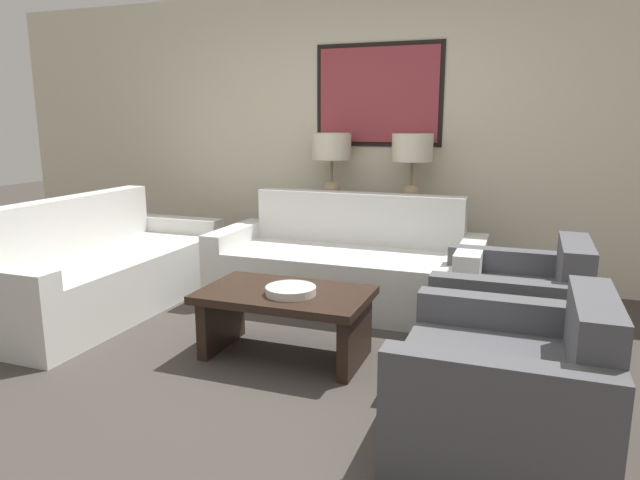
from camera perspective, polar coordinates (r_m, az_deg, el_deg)
name	(u,v)px	position (r m, az deg, el deg)	size (l,w,h in m)	color
ground_plane	(270,378)	(3.44, -5.01, -13.58)	(20.00, 20.00, 0.00)	#3D3833
back_wall	(379,136)	(5.42, 5.91, 10.29)	(8.13, 0.12, 2.65)	beige
console_table	(369,243)	(5.27, 4.96, -0.29)	(1.22, 0.39, 0.74)	black
table_lamp_left	(332,152)	(5.27, 1.18, 8.75)	(0.36, 0.36, 0.63)	tan
table_lamp_right	(412,154)	(5.08, 9.21, 8.49)	(0.36, 0.36, 0.63)	tan
couch_by_back_wall	(347,268)	(4.65, 2.71, -2.86)	(2.15, 0.89, 0.88)	silver
couch_by_side	(102,272)	(4.85, -20.98, -3.04)	(0.89, 2.15, 0.88)	silver
coffee_table	(285,310)	(3.61, -3.50, -6.96)	(1.05, 0.64, 0.43)	black
decorative_bowl	(291,290)	(3.50, -2.94, -5.06)	(0.31, 0.31, 0.05)	beige
armchair_near_back_wall	(514,311)	(3.91, 18.87, -6.72)	(0.90, 0.97, 0.75)	#4C4C51
armchair_near_camera	(507,391)	(2.81, 18.16, -14.12)	(0.90, 0.97, 0.75)	#4C4C51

